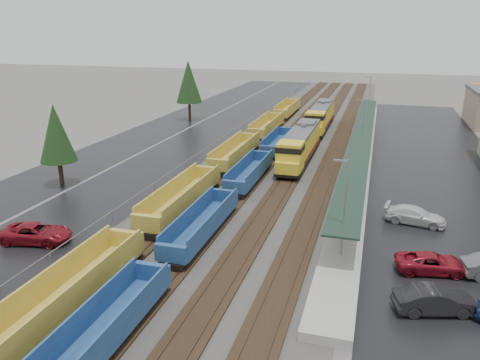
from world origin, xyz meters
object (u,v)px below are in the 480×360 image
at_px(locomotive_lead, 300,145).
at_px(locomotive_trail, 320,117).
at_px(parked_car_west_c, 36,233).
at_px(parked_car_east_c, 415,216).
at_px(parked_car_east_b, 432,263).
at_px(well_string_yellow, 213,172).
at_px(parked_car_east_a, 435,300).
at_px(well_string_blue, 202,225).

bearing_deg(locomotive_lead, locomotive_trail, 90.00).
distance_m(parked_car_west_c, parked_car_east_c, 32.41).
distance_m(locomotive_trail, parked_car_east_b, 48.69).
bearing_deg(parked_car_east_c, parked_car_east_b, -166.23).
height_order(well_string_yellow, parked_car_east_c, well_string_yellow).
bearing_deg(parked_car_east_a, parked_car_west_c, 71.43).
bearing_deg(parked_car_west_c, parked_car_east_b, -94.00).
relative_size(locomotive_lead, locomotive_trail, 1.00).
xyz_separation_m(parked_car_west_c, parked_car_east_c, (29.79, 12.76, -0.02)).
height_order(locomotive_lead, parked_car_east_c, locomotive_lead).
distance_m(locomotive_trail, parked_car_west_c, 53.20).
height_order(well_string_yellow, parked_car_west_c, well_string_yellow).
height_order(parked_car_west_c, parked_car_east_b, parked_car_west_c).
xyz_separation_m(well_string_blue, parked_car_east_a, (17.57, -6.20, -0.29)).
relative_size(locomotive_lead, well_string_yellow, 0.19).
height_order(well_string_blue, parked_car_east_a, well_string_blue).
xyz_separation_m(locomotive_trail, parked_car_east_b, (13.83, -46.66, -1.63)).
bearing_deg(parked_car_east_b, parked_car_west_c, 86.81).
bearing_deg(locomotive_trail, parked_car_east_a, -75.36).
xyz_separation_m(locomotive_lead, parked_car_east_b, (13.83, -25.66, -1.63)).
bearing_deg(locomotive_lead, well_string_blue, -99.18).
bearing_deg(well_string_blue, well_string_yellow, 106.00).
height_order(parked_car_east_a, parked_car_east_c, parked_car_east_a).
relative_size(well_string_blue, parked_car_east_c, 14.05).
height_order(locomotive_lead, parked_car_east_a, locomotive_lead).
distance_m(locomotive_lead, well_string_blue, 25.09).
distance_m(locomotive_lead, parked_car_east_b, 29.19).
bearing_deg(parked_car_east_b, parked_car_east_a, 166.80).
relative_size(parked_car_west_c, parked_car_east_c, 1.08).
relative_size(locomotive_trail, parked_car_east_c, 3.65).
relative_size(locomotive_lead, parked_car_east_c, 3.65).
relative_size(parked_car_west_c, parked_car_east_a, 1.14).
xyz_separation_m(well_string_yellow, well_string_blue, (4.00, -13.95, -0.10)).
relative_size(locomotive_lead, parked_car_east_a, 3.86).
height_order(locomotive_trail, well_string_blue, locomotive_trail).
relative_size(locomotive_trail, parked_car_west_c, 3.39).
xyz_separation_m(well_string_blue, parked_car_east_c, (17.19, 7.98, -0.34)).
distance_m(parked_car_west_c, parked_car_east_b, 30.67).
bearing_deg(parked_car_west_c, well_string_blue, -80.46).
xyz_separation_m(locomotive_trail, well_string_yellow, (-8.00, -31.79, -1.13)).
bearing_deg(well_string_yellow, locomotive_trail, 75.88).
distance_m(locomotive_lead, parked_car_east_a, 33.82).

